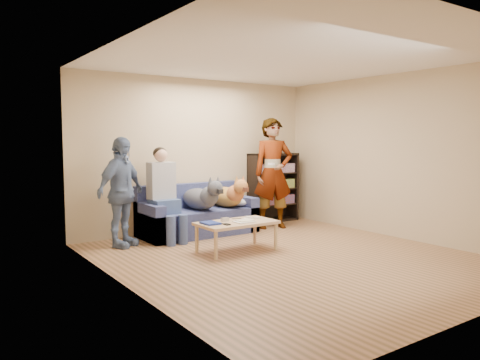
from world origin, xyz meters
TOP-DOWN VIEW (x-y plane):
  - ground at (0.00, 0.00)m, footprint 5.00×5.00m
  - ceiling at (0.00, 0.00)m, footprint 5.00×5.00m
  - wall_back at (0.00, 2.50)m, footprint 4.50×0.00m
  - wall_left at (-2.25, 0.00)m, footprint 0.00×5.00m
  - wall_right at (2.25, 0.00)m, footprint 0.00×5.00m
  - blanket at (0.51, 1.92)m, footprint 0.36×0.31m
  - person_standing_right at (1.12, 1.80)m, footprint 0.82×0.66m
  - person_standing_left at (-1.61, 1.91)m, footprint 1.01×0.82m
  - held_controller at (0.92, 1.60)m, footprint 0.05×0.13m
  - notebook_blue at (-0.78, 0.78)m, footprint 0.20×0.26m
  - papers at (-0.33, 0.63)m, footprint 0.26×0.20m
  - magazine at (-0.30, 0.65)m, footprint 0.22×0.17m
  - camera_silver at (-0.50, 0.85)m, footprint 0.11×0.06m
  - controller_a at (-0.10, 0.83)m, footprint 0.04×0.13m
  - controller_b at (-0.02, 0.75)m, footprint 0.09×0.06m
  - headphone_cup_a at (-0.18, 0.71)m, footprint 0.07×0.07m
  - headphone_cup_b at (-0.18, 0.79)m, footprint 0.07×0.07m
  - pen_orange at (-0.40, 0.57)m, footprint 0.13×0.06m
  - pen_black at (-0.26, 0.91)m, footprint 0.13×0.08m
  - wallet at (-0.63, 0.61)m, footprint 0.07×0.12m
  - sofa at (-0.25, 2.10)m, footprint 1.90×0.85m
  - person_seated at (-0.90, 1.97)m, footprint 0.40×0.73m
  - dog_gray at (-0.25, 1.91)m, footprint 0.40×1.24m
  - dog_tan at (0.27, 1.93)m, footprint 0.39×1.15m
  - coffee_table at (-0.38, 0.73)m, footprint 1.10×0.60m
  - bookshelf at (1.55, 2.33)m, footprint 1.00×0.34m

SIDE VIEW (x-z plane):
  - ground at x=0.00m, z-range 0.00..0.00m
  - sofa at x=-0.25m, z-range -0.13..0.69m
  - coffee_table at x=-0.38m, z-range 0.16..0.58m
  - pen_orange at x=-0.40m, z-range 0.42..0.43m
  - pen_black at x=-0.26m, z-range 0.42..0.43m
  - papers at x=-0.33m, z-range 0.42..0.43m
  - wallet at x=-0.63m, z-range 0.42..0.43m
  - headphone_cup_a at x=-0.18m, z-range 0.42..0.44m
  - headphone_cup_b at x=-0.18m, z-range 0.42..0.44m
  - notebook_blue at x=-0.78m, z-range 0.42..0.45m
  - controller_a at x=-0.10m, z-range 0.42..0.45m
  - controller_b at x=-0.02m, z-range 0.42..0.45m
  - magazine at x=-0.30m, z-range 0.43..0.45m
  - camera_silver at x=-0.50m, z-range 0.42..0.47m
  - blanket at x=0.51m, z-range 0.43..0.55m
  - dog_tan at x=0.27m, z-range 0.34..0.91m
  - dog_gray at x=-0.25m, z-range 0.34..0.92m
  - bookshelf at x=1.55m, z-range 0.03..1.33m
  - person_seated at x=-0.90m, z-range 0.04..1.51m
  - person_standing_left at x=-1.61m, z-range 0.00..1.60m
  - person_standing_right at x=1.12m, z-range 0.00..1.94m
  - held_controller at x=0.92m, z-range 1.13..1.17m
  - wall_back at x=0.00m, z-range -0.95..3.55m
  - wall_left at x=-2.25m, z-range -1.20..3.80m
  - wall_right at x=2.25m, z-range -1.20..3.80m
  - ceiling at x=0.00m, z-range 2.60..2.60m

